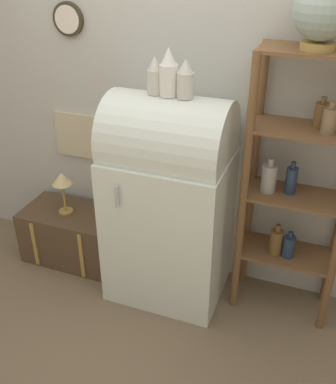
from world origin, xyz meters
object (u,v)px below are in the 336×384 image
(vase_center, at_px, (168,74))
(vase_right, at_px, (185,80))
(suitcase_trunk, at_px, (73,235))
(globe, at_px, (323,12))
(desk_lamp, at_px, (62,182))
(vase_left, at_px, (155,77))
(refrigerator, at_px, (169,199))

(vase_center, bearing_deg, vase_right, -0.18)
(suitcase_trunk, bearing_deg, globe, 1.24)
(desk_lamp, bearing_deg, vase_center, -3.66)
(globe, relative_size, desk_lamp, 1.00)
(suitcase_trunk, distance_m, vase_center, 1.60)
(suitcase_trunk, height_order, vase_left, vase_left)
(suitcase_trunk, distance_m, globe, 2.35)
(globe, bearing_deg, vase_left, -173.90)
(refrigerator, height_order, desk_lamp, refrigerator)
(refrigerator, bearing_deg, vase_right, -5.26)
(globe, xyz_separation_m, desk_lamp, (-1.63, -0.04, -1.25))
(globe, height_order, vase_right, globe)
(suitcase_trunk, bearing_deg, desk_lamp, -158.84)
(refrigerator, relative_size, vase_center, 5.24)
(refrigerator, bearing_deg, vase_center, -94.52)
(vase_right, bearing_deg, vase_center, 179.82)
(globe, xyz_separation_m, vase_right, (-0.68, -0.10, -0.38))
(refrigerator, relative_size, suitcase_trunk, 1.95)
(refrigerator, height_order, vase_center, vase_center)
(vase_right, bearing_deg, desk_lamp, 176.71)
(vase_left, bearing_deg, globe, 6.10)
(suitcase_trunk, xyz_separation_m, desk_lamp, (-0.03, -0.01, 0.47))
(refrigerator, bearing_deg, suitcase_trunk, 176.14)
(refrigerator, xyz_separation_m, vase_right, (0.10, -0.01, 0.81))
(desk_lamp, bearing_deg, suitcase_trunk, 21.16)
(vase_center, bearing_deg, refrigerator, 85.48)
(vase_left, xyz_separation_m, desk_lamp, (-0.77, 0.05, -0.87))
(refrigerator, bearing_deg, globe, 6.65)
(suitcase_trunk, distance_m, vase_left, 1.53)
(vase_left, bearing_deg, vase_center, -4.66)
(vase_center, bearing_deg, desk_lamp, 176.34)
(globe, relative_size, vase_left, 1.56)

